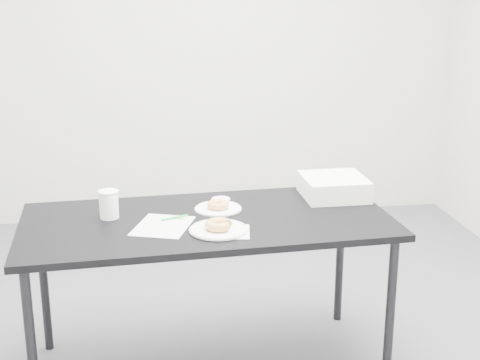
{
  "coord_description": "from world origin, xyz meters",
  "views": [
    {
      "loc": [
        -0.35,
        -3.01,
        1.76
      ],
      "look_at": [
        0.08,
        0.02,
        0.86
      ],
      "focal_mm": 50.0,
      "sensor_mm": 36.0,
      "label": 1
    }
  ],
  "objects": [
    {
      "name": "floor",
      "position": [
        0.0,
        0.0,
        0.0
      ],
      "size": [
        4.0,
        4.0,
        0.0
      ],
      "primitive_type": "plane",
      "color": "#515257",
      "rests_on": "ground"
    },
    {
      "name": "wall_back",
      "position": [
        0.0,
        2.0,
        1.35
      ],
      "size": [
        4.0,
        0.02,
        2.7
      ],
      "primitive_type": "cube",
      "color": "silver",
      "rests_on": "floor"
    },
    {
      "name": "table",
      "position": [
        -0.1,
        -0.19,
        0.69
      ],
      "size": [
        1.69,
        0.87,
        0.75
      ],
      "rotation": [
        0.0,
        0.0,
        0.06
      ],
      "color": "black",
      "rests_on": "floor"
    },
    {
      "name": "scorecard",
      "position": [
        -0.3,
        -0.27,
        0.75
      ],
      "size": [
        0.3,
        0.34,
        0.0
      ],
      "primitive_type": "cube",
      "rotation": [
        0.0,
        0.0,
        -0.33
      ],
      "color": "silver",
      "rests_on": "table"
    },
    {
      "name": "logo_patch",
      "position": [
        -0.23,
        -0.17,
        0.75
      ],
      "size": [
        0.06,
        0.06,
        0.0
      ],
      "primitive_type": "cube",
      "rotation": [
        0.0,
        0.0,
        -0.33
      ],
      "color": "green",
      "rests_on": "scorecard"
    },
    {
      "name": "pen",
      "position": [
        -0.25,
        -0.18,
        0.76
      ],
      "size": [
        0.12,
        0.06,
        0.01
      ],
      "primitive_type": "cylinder",
      "rotation": [
        0.0,
        1.57,
        0.42
      ],
      "color": "#0D9248",
      "rests_on": "scorecard"
    },
    {
      "name": "napkin",
      "position": [
        -0.03,
        -0.38,
        0.75
      ],
      "size": [
        0.2,
        0.2,
        0.0
      ],
      "primitive_type": "cube",
      "rotation": [
        0.0,
        0.0,
        -0.14
      ],
      "color": "silver",
      "rests_on": "table"
    },
    {
      "name": "plate_near",
      "position": [
        -0.07,
        -0.36,
        0.76
      ],
      "size": [
        0.25,
        0.25,
        0.01
      ],
      "primitive_type": "cylinder",
      "color": "white",
      "rests_on": "napkin"
    },
    {
      "name": "donut_near",
      "position": [
        -0.07,
        -0.36,
        0.78
      ],
      "size": [
        0.15,
        0.15,
        0.04
      ],
      "primitive_type": "torus",
      "rotation": [
        0.0,
        0.0,
        -0.28
      ],
      "color": "gold",
      "rests_on": "plate_near"
    },
    {
      "name": "plate_far",
      "position": [
        -0.04,
        -0.08,
        0.75
      ],
      "size": [
        0.22,
        0.22,
        0.01
      ],
      "primitive_type": "cylinder",
      "color": "white",
      "rests_on": "table"
    },
    {
      "name": "donut_far",
      "position": [
        -0.04,
        -0.08,
        0.77
      ],
      "size": [
        0.11,
        0.11,
        0.03
      ],
      "primitive_type": "torus",
      "rotation": [
        0.0,
        0.0,
        -0.1
      ],
      "color": "gold",
      "rests_on": "plate_far"
    },
    {
      "name": "coffee_cup",
      "position": [
        -0.53,
        -0.13,
        0.81
      ],
      "size": [
        0.08,
        0.08,
        0.13
      ],
      "primitive_type": "cylinder",
      "color": "white",
      "rests_on": "table"
    },
    {
      "name": "cup_lid",
      "position": [
        -0.01,
        0.04,
        0.76
      ],
      "size": [
        0.09,
        0.09,
        0.01
      ],
      "primitive_type": "cylinder",
      "color": "white",
      "rests_on": "table"
    },
    {
      "name": "bakery_box",
      "position": [
        0.55,
        0.04,
        0.8
      ],
      "size": [
        0.31,
        0.31,
        0.1
      ],
      "primitive_type": "cube",
      "rotation": [
        0.0,
        0.0,
        0.02
      ],
      "color": "white",
      "rests_on": "table"
    }
  ]
}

